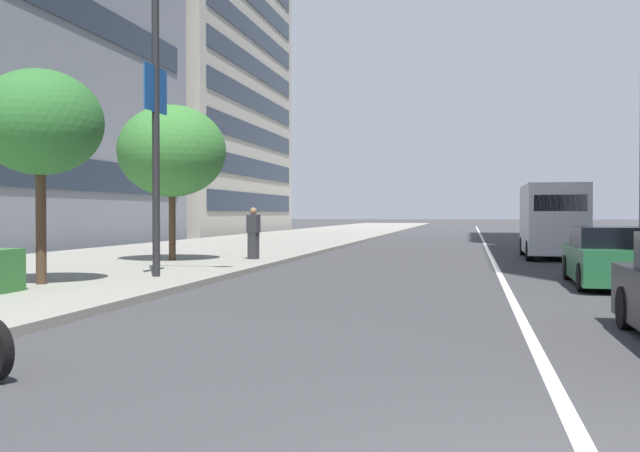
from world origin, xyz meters
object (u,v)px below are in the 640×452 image
object	(u,v)px
car_approaching_light	(614,258)
street_tree_near_plaza_corner	(40,123)
street_lamp_with_banners	(170,76)
delivery_van_ahead	(552,219)
street_tree_far_plaza	(172,151)
pedestrian_on_plaza	(253,233)

from	to	relation	value
car_approaching_light	street_tree_near_plaza_corner	distance (m)	13.15
car_approaching_light	street_tree_near_plaza_corner	bearing A→B (deg)	107.62
car_approaching_light	street_lamp_with_banners	xyz separation A→B (m)	(-1.30, 10.30, 4.32)
car_approaching_light	delivery_van_ahead	xyz separation A→B (m)	(10.67, 0.22, 0.80)
street_tree_far_plaza	pedestrian_on_plaza	size ratio (longest dim) A/B	2.91
street_lamp_with_banners	street_tree_far_plaza	bearing A→B (deg)	22.79
delivery_van_ahead	car_approaching_light	bearing A→B (deg)	-178.24
delivery_van_ahead	pedestrian_on_plaza	distance (m)	11.31
street_lamp_with_banners	pedestrian_on_plaza	distance (m)	7.94
delivery_van_ahead	street_tree_near_plaza_corner	xyz separation A→B (m)	(-14.25, 12.08, 2.16)
street_lamp_with_banners	street_tree_far_plaza	xyz separation A→B (m)	(5.66, 2.38, -1.29)
street_lamp_with_banners	street_tree_near_plaza_corner	bearing A→B (deg)	138.70
delivery_van_ahead	street_tree_near_plaza_corner	distance (m)	18.80
street_tree_near_plaza_corner	pedestrian_on_plaza	xyz separation A→B (m)	(9.17, -1.98, -2.59)
delivery_van_ahead	street_tree_near_plaza_corner	size ratio (longest dim) A/B	1.18
delivery_van_ahead	street_lamp_with_banners	bearing A→B (deg)	140.49
street_lamp_with_banners	car_approaching_light	bearing A→B (deg)	-82.81
pedestrian_on_plaza	street_lamp_with_banners	bearing A→B (deg)	17.30
car_approaching_light	street_lamp_with_banners	distance (m)	11.24
street_lamp_with_banners	delivery_van_ahead	bearing A→B (deg)	-40.11
street_tree_near_plaza_corner	street_tree_far_plaza	xyz separation A→B (m)	(7.93, 0.38, 0.06)
car_approaching_light	delivery_van_ahead	distance (m)	10.70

